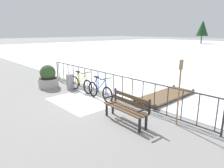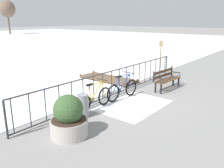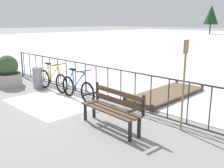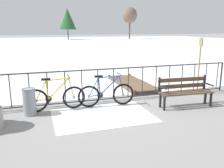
% 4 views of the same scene
% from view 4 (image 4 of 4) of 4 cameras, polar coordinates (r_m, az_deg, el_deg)
% --- Properties ---
extents(ground_plane, '(160.00, 160.00, 0.00)m').
position_cam_4_polar(ground_plane, '(7.67, -1.48, -4.17)').
color(ground_plane, gray).
extents(frozen_pond, '(80.00, 56.00, 0.03)m').
position_cam_4_polar(frozen_pond, '(35.54, -15.00, 9.08)').
color(frozen_pond, white).
rests_on(frozen_pond, ground).
extents(snow_patch, '(2.62, 1.79, 0.01)m').
position_cam_4_polar(snow_patch, '(6.46, -2.24, -7.53)').
color(snow_patch, white).
rests_on(snow_patch, ground).
extents(railing_fence, '(9.06, 0.06, 1.07)m').
position_cam_4_polar(railing_fence, '(7.52, -1.51, -0.10)').
color(railing_fence, '#2D2D33').
rests_on(railing_fence, ground).
extents(bicycle_near_railing, '(1.71, 0.52, 0.97)m').
position_cam_4_polar(bicycle_near_railing, '(6.94, -13.42, -3.22)').
color(bicycle_near_railing, black).
rests_on(bicycle_near_railing, ground).
extents(bicycle_second, '(1.71, 0.52, 0.97)m').
position_cam_4_polar(bicycle_second, '(7.13, -1.39, -2.43)').
color(bicycle_second, black).
rests_on(bicycle_second, ground).
extents(park_bench, '(1.63, 0.59, 0.89)m').
position_cam_4_polar(park_bench, '(7.43, 16.98, -1.23)').
color(park_bench, brown).
rests_on(park_bench, ground).
extents(trash_bin, '(0.35, 0.35, 0.73)m').
position_cam_4_polar(trash_bin, '(6.77, -19.16, -4.00)').
color(trash_bin, gray).
rests_on(trash_bin, ground).
extents(oar_upright, '(0.04, 0.16, 1.98)m').
position_cam_4_polar(oar_upright, '(8.74, 20.17, 4.82)').
color(oar_upright, '#937047').
rests_on(oar_upright, ground).
extents(wooden_dock, '(1.10, 2.99, 0.20)m').
position_cam_4_polar(wooden_dock, '(9.76, 4.72, 0.31)').
color(wooden_dock, brown).
rests_on(wooden_dock, ground).
extents(tree_west_mid, '(3.40, 3.40, 6.21)m').
position_cam_4_polar(tree_west_mid, '(50.27, -10.61, 15.07)').
color(tree_west_mid, brown).
rests_on(tree_west_mid, ground).
extents(tree_centre, '(3.06, 3.06, 6.64)m').
position_cam_4_polar(tree_centre, '(52.23, 4.27, 16.05)').
color(tree_centre, brown).
rests_on(tree_centre, ground).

